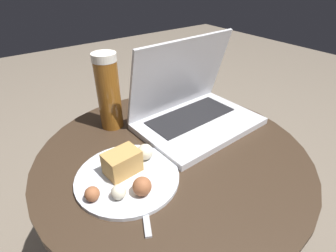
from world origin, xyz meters
The scene contains 6 objects.
table centered at (0.00, 0.00, 0.38)m, with size 0.68×0.68×0.51m.
napkin centered at (-0.16, -0.03, 0.51)m, with size 0.18×0.16×0.00m.
laptop centered at (0.13, 0.08, 0.56)m, with size 0.35×0.25×0.24m.
beer_glass centered at (-0.07, 0.21, 0.61)m, with size 0.06×0.06×0.22m.
snack_plate centered at (-0.14, -0.02, 0.52)m, with size 0.23×0.23×0.06m.
fork centered at (-0.14, -0.09, 0.51)m, with size 0.09×0.15×0.00m.
Camera 1 is at (-0.32, -0.42, 0.92)m, focal length 28.00 mm.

